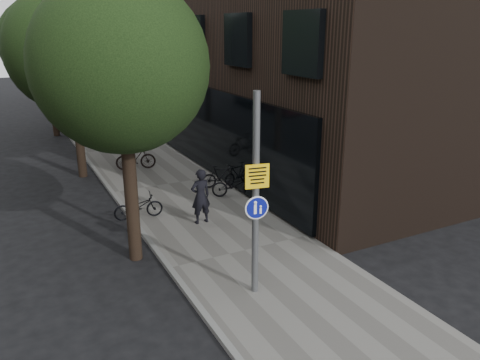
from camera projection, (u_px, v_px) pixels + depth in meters
ground at (304, 317)px, 10.49m from camera, size 120.00×120.00×0.00m
sidewalk at (168, 185)px, 19.02m from camera, size 4.50×60.00×0.12m
curb_edge at (113, 194)px, 18.04m from camera, size 0.15×60.00×0.13m
street_tree_near at (123, 73)px, 11.71m from camera, size 4.40×4.40×7.50m
street_tree_mid at (71, 55)px, 18.88m from camera, size 5.00×5.00×7.80m
street_tree_far at (47, 46)px, 26.48m from camera, size 5.00×5.00×7.80m
signpost at (256, 197)px, 10.57m from camera, size 0.55×0.16×4.81m
pedestrian at (201, 196)px, 14.97m from camera, size 0.69×0.47×1.82m
parked_bike_facade_near at (235, 185)px, 17.49m from camera, size 1.82×1.15×0.90m
parked_bike_facade_far at (220, 176)px, 18.46m from camera, size 1.56×0.81×0.90m
parked_bike_curb_near at (138, 206)px, 15.46m from camera, size 1.65×0.70×0.85m
parked_bike_curb_far at (136, 158)px, 20.76m from camera, size 1.81×0.84×1.05m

